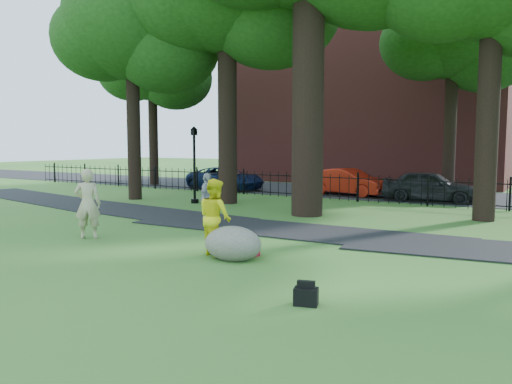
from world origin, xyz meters
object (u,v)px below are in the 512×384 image
Objects in this scene: woman at (88,204)px; lamppost at (194,166)px; red_sedan at (349,182)px; man at (215,217)px; boulder at (233,241)px.

lamppost is at bearing -109.58° from woman.
woman reaches higher than red_sedan.
man is at bearing -161.39° from red_sedan.
lamppost is at bearing 133.57° from boulder.
red_sedan is (1.68, 14.40, -0.28)m from woman.
red_sedan reaches higher than boulder.
red_sedan is at bearing 60.21° from lamppost.
lamppost reaches higher than boulder.
lamppost reaches higher than man.
lamppost is at bearing -24.91° from man.
man is (4.09, 0.20, -0.06)m from woman.
boulder is (4.65, 0.09, -0.55)m from woman.
woman is 14.50m from red_sedan.
man is 14.41m from red_sedan.
lamppost reaches higher than red_sedan.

